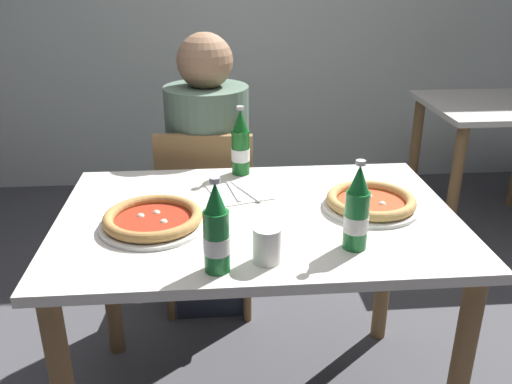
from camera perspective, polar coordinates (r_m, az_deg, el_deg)
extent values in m
cube|color=silver|center=(1.66, 0.14, -2.75)|extent=(1.20, 0.80, 0.03)
cylinder|color=olive|center=(1.72, 20.45, -18.28)|extent=(0.06, 0.06, 0.72)
cylinder|color=olive|center=(2.17, -15.19, -8.20)|extent=(0.06, 0.06, 0.72)
cylinder|color=olive|center=(2.23, 13.42, -7.05)|extent=(0.06, 0.06, 0.72)
cube|color=olive|center=(2.40, -4.81, -2.37)|extent=(0.44, 0.44, 0.04)
cube|color=olive|center=(2.14, -5.44, 0.87)|extent=(0.38, 0.07, 0.40)
cylinder|color=olive|center=(2.64, -0.61, -5.23)|extent=(0.04, 0.04, 0.41)
cylinder|color=olive|center=(2.67, -7.96, -5.13)|extent=(0.04, 0.04, 0.41)
cylinder|color=olive|center=(2.34, -0.81, -9.17)|extent=(0.04, 0.04, 0.41)
cylinder|color=olive|center=(2.38, -9.13, -9.00)|extent=(0.04, 0.04, 0.41)
cube|color=#2D3342|center=(2.47, -4.65, -6.87)|extent=(0.32, 0.28, 0.45)
cylinder|color=slate|center=(2.27, -5.05, 4.16)|extent=(0.34, 0.34, 0.55)
sphere|color=#9E7556|center=(2.17, -5.40, 13.52)|extent=(0.22, 0.22, 0.22)
cube|color=silver|center=(3.26, 24.43, 8.25)|extent=(0.80, 0.70, 0.03)
cylinder|color=olive|center=(2.97, 20.06, -0.04)|extent=(0.06, 0.06, 0.72)
cylinder|color=olive|center=(3.47, 16.28, 3.71)|extent=(0.06, 0.06, 0.72)
cylinder|color=white|center=(1.60, -10.72, -3.34)|extent=(0.31, 0.31, 0.01)
cylinder|color=#AD2D19|center=(1.59, -10.75, -2.99)|extent=(0.22, 0.22, 0.01)
torus|color=#B78447|center=(1.59, -10.77, -2.63)|extent=(0.29, 0.29, 0.03)
sphere|color=silver|center=(1.62, -12.00, -2.60)|extent=(0.02, 0.02, 0.02)
sphere|color=silver|center=(1.57, -9.66, -3.23)|extent=(0.02, 0.02, 0.02)
sphere|color=silver|center=(1.63, -10.39, -2.27)|extent=(0.02, 0.02, 0.02)
cylinder|color=white|center=(1.72, 11.92, -1.49)|extent=(0.30, 0.30, 0.01)
cylinder|color=#CC4723|center=(1.71, 11.95, -1.16)|extent=(0.21, 0.21, 0.01)
torus|color=tan|center=(1.71, 11.98, -0.82)|extent=(0.27, 0.27, 0.03)
sphere|color=silver|center=(1.73, 10.57, -0.85)|extent=(0.02, 0.02, 0.02)
sphere|color=silver|center=(1.71, 13.10, -1.34)|extent=(0.02, 0.02, 0.02)
sphere|color=silver|center=(1.75, 11.77, -0.56)|extent=(0.02, 0.02, 0.02)
cylinder|color=#196B2D|center=(1.45, 10.47, -2.94)|extent=(0.06, 0.06, 0.16)
cone|color=#196B2D|center=(1.40, 10.81, 1.38)|extent=(0.05, 0.05, 0.07)
cylinder|color=#B7B7BC|center=(1.39, 10.94, 3.05)|extent=(0.03, 0.03, 0.01)
cylinder|color=white|center=(1.45, 10.44, -3.22)|extent=(0.07, 0.07, 0.04)
cylinder|color=#14591E|center=(1.94, -1.63, 4.19)|extent=(0.06, 0.06, 0.16)
cone|color=#14591E|center=(1.90, -1.67, 7.55)|extent=(0.05, 0.05, 0.07)
cylinder|color=#B7B7BC|center=(1.89, -1.68, 8.82)|extent=(0.03, 0.03, 0.01)
cylinder|color=white|center=(1.94, -1.63, 3.97)|extent=(0.07, 0.07, 0.04)
cylinder|color=#196B2D|center=(1.32, -4.15, -5.19)|extent=(0.06, 0.06, 0.16)
cone|color=#196B2D|center=(1.27, -4.30, -0.53)|extent=(0.05, 0.05, 0.07)
cylinder|color=#B7B7BC|center=(1.26, -4.36, 1.29)|extent=(0.03, 0.03, 0.01)
cylinder|color=white|center=(1.33, -4.14, -5.50)|extent=(0.07, 0.07, 0.04)
cube|color=white|center=(1.79, -1.72, -0.05)|extent=(0.22, 0.22, 0.00)
cube|color=silver|center=(1.79, -1.08, 0.10)|extent=(0.09, 0.18, 0.00)
cube|color=silver|center=(1.79, -2.36, 0.06)|extent=(0.04, 0.17, 0.00)
cylinder|color=white|center=(1.37, 1.18, -5.56)|extent=(0.07, 0.07, 0.09)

